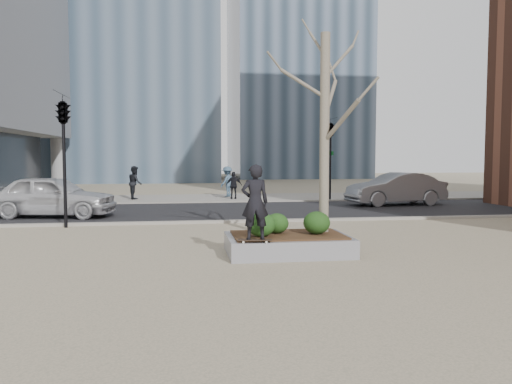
{
  "coord_description": "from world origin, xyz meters",
  "views": [
    {
      "loc": [
        -1.57,
        -11.97,
        2.39
      ],
      "look_at": [
        0.5,
        2.0,
        1.4
      ],
      "focal_mm": 35.0,
      "sensor_mm": 36.0,
      "label": 1
    }
  ],
  "objects": [
    {
      "name": "far_sidewalk",
      "position": [
        0.0,
        17.0,
        0.01
      ],
      "size": [
        60.0,
        6.0,
        0.02
      ],
      "primitive_type": "cube",
      "color": "gray",
      "rests_on": "ground"
    },
    {
      "name": "shrub_middle",
      "position": [
        0.76,
        0.18,
        0.74
      ],
      "size": [
        0.59,
        0.59,
        0.5
      ],
      "primitive_type": "ellipsoid",
      "color": "#183E13",
      "rests_on": "planter_mulch"
    },
    {
      "name": "pedestrian_a",
      "position": [
        -4.21,
        16.78,
        0.96
      ],
      "size": [
        0.87,
        1.03,
        1.87
      ],
      "primitive_type": "imported",
      "rotation": [
        0.0,
        0.0,
        1.76
      ],
      "color": "black",
      "rests_on": "far_sidewalk"
    },
    {
      "name": "traffic_light_near",
      "position": [
        -5.5,
        5.6,
        2.25
      ],
      "size": [
        0.6,
        2.48,
        4.5
      ],
      "primitive_type": null,
      "color": "black",
      "rests_on": "ground"
    },
    {
      "name": "pedestrian_c",
      "position": [
        1.31,
        16.05,
        0.8
      ],
      "size": [
        0.91,
        0.4,
        1.54
      ],
      "primitive_type": "imported",
      "rotation": [
        0.0,
        0.0,
        3.12
      ],
      "color": "black",
      "rests_on": "far_sidewalk"
    },
    {
      "name": "planter",
      "position": [
        1.0,
        0.0,
        0.23
      ],
      "size": [
        3.0,
        2.0,
        0.45
      ],
      "primitive_type": "cube",
      "color": "gray",
      "rests_on": "ground"
    },
    {
      "name": "street",
      "position": [
        0.0,
        10.0,
        0.01
      ],
      "size": [
        60.0,
        8.0,
        0.02
      ],
      "primitive_type": "cube",
      "color": "black",
      "rests_on": "ground"
    },
    {
      "name": "police_car",
      "position": [
        -6.67,
        8.67,
        0.85
      ],
      "size": [
        5.16,
        2.85,
        1.66
      ],
      "primitive_type": "imported",
      "rotation": [
        0.0,
        0.0,
        1.38
      ],
      "color": "silver",
      "rests_on": "street"
    },
    {
      "name": "skateboard",
      "position": [
        0.05,
        -0.88,
        0.49
      ],
      "size": [
        0.8,
        0.3,
        0.08
      ],
      "primitive_type": null,
      "rotation": [
        0.0,
        0.0,
        -0.13
      ],
      "color": "black",
      "rests_on": "planter"
    },
    {
      "name": "sycamore_tree",
      "position": [
        2.0,
        0.3,
        3.79
      ],
      "size": [
        2.8,
        2.8,
        6.6
      ],
      "primitive_type": null,
      "color": "gray",
      "rests_on": "planter_mulch"
    },
    {
      "name": "shrub_right",
      "position": [
        1.71,
        -0.1,
        0.77
      ],
      "size": [
        0.66,
        0.66,
        0.56
      ],
      "primitive_type": "ellipsoid",
      "color": "#1C3E13",
      "rests_on": "planter_mulch"
    },
    {
      "name": "car_silver",
      "position": [
        8.91,
        11.43,
        0.82
      ],
      "size": [
        5.03,
        2.26,
        1.6
      ],
      "primitive_type": "imported",
      "rotation": [
        0.0,
        0.0,
        4.83
      ],
      "color": "gray",
      "rests_on": "street"
    },
    {
      "name": "ground",
      "position": [
        0.0,
        0.0,
        0.0
      ],
      "size": [
        120.0,
        120.0,
        0.0
      ],
      "primitive_type": "plane",
      "color": "tan",
      "rests_on": "ground"
    },
    {
      "name": "planter_mulch",
      "position": [
        1.0,
        0.0,
        0.47
      ],
      "size": [
        2.7,
        1.7,
        0.04
      ],
      "primitive_type": "cube",
      "color": "#382314",
      "rests_on": "planter"
    },
    {
      "name": "shrub_left",
      "position": [
        0.28,
        -0.31,
        0.78
      ],
      "size": [
        0.68,
        0.68,
        0.58
      ],
      "primitive_type": "ellipsoid",
      "color": "#163D13",
      "rests_on": "planter_mulch"
    },
    {
      "name": "skateboarder",
      "position": [
        0.05,
        -0.88,
        1.38
      ],
      "size": [
        0.63,
        0.42,
        1.7
      ],
      "primitive_type": "imported",
      "rotation": [
        0.0,
        0.0,
        3.15
      ],
      "color": "black",
      "rests_on": "skateboard"
    },
    {
      "name": "pedestrian_b",
      "position": [
        1.09,
        17.77,
        0.93
      ],
      "size": [
        1.27,
        1.33,
        1.81
      ],
      "primitive_type": "imported",
      "rotation": [
        0.0,
        0.0,
        4.01
      ],
      "color": "#3D576F",
      "rests_on": "far_sidewalk"
    },
    {
      "name": "traffic_light_far",
      "position": [
        6.5,
        14.6,
        2.25
      ],
      "size": [
        0.6,
        2.48,
        4.5
      ],
      "primitive_type": null,
      "color": "black",
      "rests_on": "ground"
    }
  ]
}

